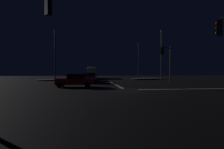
# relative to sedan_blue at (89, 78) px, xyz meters

# --- Properties ---
(ground) EXTENTS (120.00, 120.00, 0.10)m
(ground) POSITION_rel_sedan_blue_xyz_m (3.74, -11.33, -0.85)
(ground) COLOR black
(stop_line_north) EXTENTS (0.35, 14.81, 0.01)m
(stop_line_north) POSITION_rel_sedan_blue_xyz_m (3.74, -2.70, -0.80)
(stop_line_north) COLOR white
(stop_line_north) RESTS_ON ground
(centre_line_ns) EXTENTS (22.00, 0.15, 0.01)m
(centre_line_ns) POSITION_rel_sedan_blue_xyz_m (3.74, 8.90, -0.80)
(centre_line_ns) COLOR yellow
(centre_line_ns) RESTS_ON ground
(crosswalk_bar_east) EXTENTS (14.81, 0.40, 0.01)m
(crosswalk_bar_east) POSITION_rel_sedan_blue_xyz_m (12.47, -11.33, -0.80)
(crosswalk_bar_east) COLOR white
(crosswalk_bar_east) RESTS_ON ground
(snow_bank_left_curb) EXTENTS (10.07, 1.50, 0.37)m
(snow_bank_left_curb) POSITION_rel_sedan_blue_xyz_m (-5.69, 6.88, -0.61)
(snow_bank_left_curb) COLOR white
(snow_bank_left_curb) RESTS_ON ground
(snow_bank_right_curb) EXTENTS (8.53, 1.50, 0.42)m
(snow_bank_right_curb) POSITION_rel_sedan_blue_xyz_m (13.17, 9.22, -0.59)
(snow_bank_right_curb) COLOR white
(snow_bank_right_curb) RESTS_ON ground
(sedan_blue) EXTENTS (2.02, 4.33, 1.57)m
(sedan_blue) POSITION_rel_sedan_blue_xyz_m (0.00, 0.00, 0.00)
(sedan_blue) COLOR navy
(sedan_blue) RESTS_ON ground
(sedan_white) EXTENTS (2.02, 4.33, 1.57)m
(sedan_white) POSITION_rel_sedan_blue_xyz_m (0.32, 5.63, 0.00)
(sedan_white) COLOR silver
(sedan_white) RESTS_ON ground
(sedan_green) EXTENTS (2.02, 4.33, 1.57)m
(sedan_green) POSITION_rel_sedan_blue_xyz_m (0.19, 11.60, 0.00)
(sedan_green) COLOR #14512D
(sedan_green) RESTS_ON ground
(box_truck) EXTENTS (2.68, 8.28, 3.08)m
(box_truck) POSITION_rel_sedan_blue_xyz_m (0.26, 19.65, 0.91)
(box_truck) COLOR beige
(box_truck) RESTS_ON ground
(sedan_red_crossing) EXTENTS (4.33, 2.02, 1.57)m
(sedan_red_crossing) POSITION_rel_sedan_blue_xyz_m (-1.55, -7.62, 0.00)
(sedan_red_crossing) COLOR maroon
(sedan_red_crossing) RESTS_ON ground
(traffic_signal_ne) EXTENTS (2.65, 2.65, 5.74)m
(traffic_signal_ne) POSITION_rel_sedan_blue_xyz_m (11.73, -3.34, 3.13)
(traffic_signal_ne) COLOR #4C4C51
(traffic_signal_ne) RESTS_ON ground
(traffic_signal_sw) EXTENTS (3.43, 3.43, 6.71)m
(traffic_signal_sw) POSITION_rel_sedan_blue_xyz_m (-4.00, -19.07, 3.83)
(traffic_signal_sw) COLOR #4C4C51
(traffic_signal_sw) RESTS_ON ground
(streetlamp_left_near) EXTENTS (0.44, 0.44, 9.40)m
(streetlamp_left_near) POSITION_rel_sedan_blue_xyz_m (-5.99, 2.90, 4.60)
(streetlamp_left_near) COLOR #424247
(streetlamp_left_near) RESTS_ON ground
(streetlamp_right_far) EXTENTS (0.44, 0.44, 9.63)m
(streetlamp_right_far) POSITION_rel_sedan_blue_xyz_m (13.47, 18.90, 4.71)
(streetlamp_right_far) COLOR #424247
(streetlamp_right_far) RESTS_ON ground
(streetlamp_right_near) EXTENTS (0.44, 0.44, 9.68)m
(streetlamp_right_near) POSITION_rel_sedan_blue_xyz_m (13.47, 2.90, 4.74)
(streetlamp_right_near) COLOR #424247
(streetlamp_right_near) RESTS_ON ground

